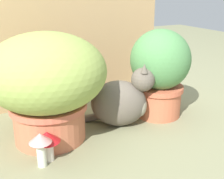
# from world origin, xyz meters

# --- Properties ---
(ground_plane) EXTENTS (6.00, 6.00, 0.00)m
(ground_plane) POSITION_xyz_m (0.00, 0.00, 0.00)
(ground_plane) COLOR #7E7E5B
(cardboard_backdrop) EXTENTS (1.07, 0.03, 0.76)m
(cardboard_backdrop) POSITION_xyz_m (0.10, 0.46, 0.38)
(cardboard_backdrop) COLOR tan
(cardboard_backdrop) RESTS_ON ground
(grass_planter) EXTENTS (0.50, 0.50, 0.46)m
(grass_planter) POSITION_xyz_m (-0.15, 0.08, 0.26)
(grass_planter) COLOR #BF6848
(grass_planter) RESTS_ON ground
(leafy_planter) EXTENTS (0.30, 0.30, 0.44)m
(leafy_planter) POSITION_xyz_m (0.41, 0.07, 0.24)
(leafy_planter) COLOR #C06242
(leafy_planter) RESTS_ON ground
(cat) EXTENTS (0.35, 0.28, 0.32)m
(cat) POSITION_xyz_m (0.19, 0.05, 0.12)
(cat) COLOR #5F564B
(cat) RESTS_ON ground
(mushroom_ornament_pink) EXTENTS (0.08, 0.08, 0.13)m
(mushroom_ornament_pink) POSITION_xyz_m (-0.24, -0.12, 0.09)
(mushroom_ornament_pink) COLOR silver
(mushroom_ornament_pink) RESTS_ON ground
(mushroom_ornament_red) EXTENTS (0.10, 0.10, 0.12)m
(mushroom_ornament_red) POSITION_xyz_m (-0.21, -0.09, 0.08)
(mushroom_ornament_red) COLOR silver
(mushroom_ornament_red) RESTS_ON ground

